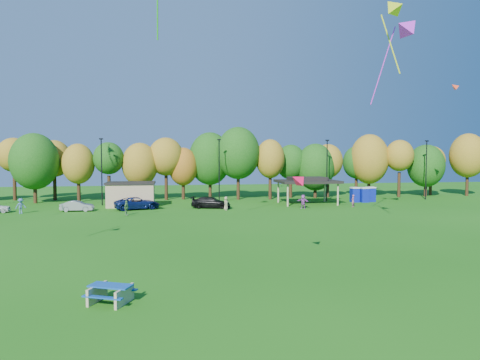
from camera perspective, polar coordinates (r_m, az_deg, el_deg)
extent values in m
plane|color=#19600F|center=(21.69, 4.33, -14.63)|extent=(160.00, 160.00, 0.00)
cylinder|color=black|center=(72.90, -27.84, -0.80)|extent=(0.50, 0.50, 4.12)
ellipsoid|color=olive|center=(72.76, -27.93, 2.97)|extent=(4.78, 4.78, 5.18)
cylinder|color=black|center=(67.14, -25.64, -1.29)|extent=(0.50, 0.50, 3.56)
ellipsoid|color=#144C0F|center=(66.96, -25.73, 2.26)|extent=(6.62, 6.62, 8.00)
cylinder|color=black|center=(70.60, -23.46, -0.95)|extent=(0.50, 0.50, 3.79)
ellipsoid|color=olive|center=(70.44, -23.54, 2.64)|extent=(4.94, 4.94, 5.58)
cylinder|color=black|center=(66.56, -20.70, -1.32)|extent=(0.50, 0.50, 3.34)
ellipsoid|color=olive|center=(66.38, -20.76, 2.04)|extent=(4.61, 4.61, 5.88)
cylinder|color=black|center=(65.67, -17.05, -1.10)|extent=(0.50, 0.50, 3.82)
ellipsoid|color=#144C0F|center=(65.50, -17.12, 2.78)|extent=(4.43, 4.43, 4.73)
cylinder|color=black|center=(65.89, -13.16, -1.28)|extent=(0.50, 0.50, 3.25)
ellipsoid|color=olive|center=(65.72, -13.20, 2.02)|extent=(5.33, 5.33, 6.53)
cylinder|color=black|center=(66.29, -9.81, -0.91)|extent=(0.50, 0.50, 3.96)
ellipsoid|color=olive|center=(66.13, -9.85, 3.09)|extent=(5.31, 5.31, 5.82)
cylinder|color=black|center=(66.63, -7.56, -1.26)|extent=(0.50, 0.50, 3.05)
ellipsoid|color=#995914|center=(66.45, -7.59, 1.79)|extent=(4.54, 4.54, 5.87)
cylinder|color=black|center=(68.05, -4.00, -0.85)|extent=(0.50, 0.50, 3.77)
ellipsoid|color=#144C0F|center=(67.88, -4.02, 2.86)|extent=(6.69, 6.69, 8.35)
cylinder|color=black|center=(65.58, -0.24, -0.76)|extent=(0.50, 0.50, 4.28)
ellipsoid|color=#144C0F|center=(65.42, -0.24, 3.61)|extent=(6.64, 6.64, 8.01)
cylinder|color=black|center=(66.24, 4.04, -0.96)|extent=(0.50, 0.50, 3.76)
ellipsoid|color=olive|center=(66.07, 4.05, 2.84)|extent=(4.49, 4.49, 6.02)
cylinder|color=black|center=(69.21, 6.76, -0.93)|extent=(0.50, 0.50, 3.43)
ellipsoid|color=#144C0F|center=(69.04, 6.79, 2.38)|extent=(4.77, 4.77, 5.63)
cylinder|color=black|center=(69.58, 9.99, -1.14)|extent=(0.50, 0.50, 2.95)
ellipsoid|color=#144C0F|center=(69.41, 10.02, 1.70)|extent=(6.14, 6.14, 7.54)
cylinder|color=black|center=(70.78, 11.60, -0.85)|extent=(0.50, 0.50, 3.52)
ellipsoid|color=olive|center=(70.61, 11.64, 2.48)|extent=(4.78, 4.78, 5.53)
cylinder|color=black|center=(74.50, 15.22, -0.75)|extent=(0.50, 0.50, 3.39)
ellipsoid|color=#144C0F|center=(74.34, 15.27, 2.29)|extent=(4.54, 4.54, 5.46)
cylinder|color=black|center=(74.04, 16.80, -0.67)|extent=(0.50, 0.50, 3.72)
ellipsoid|color=olive|center=(73.88, 16.85, 2.69)|extent=(6.32, 6.32, 8.24)
cylinder|color=black|center=(74.31, 20.43, -0.59)|extent=(0.50, 0.50, 4.06)
ellipsoid|color=olive|center=(74.17, 20.50, 3.07)|extent=(4.50, 4.50, 5.13)
cylinder|color=black|center=(77.44, 23.50, -0.88)|extent=(0.50, 0.50, 3.05)
ellipsoid|color=#144C0F|center=(77.28, 23.55, 1.75)|extent=(5.97, 5.97, 7.05)
cylinder|color=black|center=(79.76, 24.05, -0.60)|extent=(0.50, 0.50, 3.55)
ellipsoid|color=olive|center=(79.61, 24.12, 2.38)|extent=(4.60, 4.60, 4.99)
cylinder|color=black|center=(81.44, 28.01, -0.45)|extent=(0.50, 0.50, 4.07)
ellipsoid|color=olive|center=(81.32, 28.10, 2.90)|extent=(5.83, 5.83, 7.42)
cylinder|color=black|center=(60.78, -17.96, 1.00)|extent=(0.16, 0.16, 9.00)
cube|color=black|center=(60.79, -18.03, 5.24)|extent=(0.50, 0.25, 0.18)
cylinder|color=black|center=(60.49, -2.80, 1.14)|extent=(0.16, 0.16, 9.00)
cube|color=black|center=(60.50, -2.81, 5.40)|extent=(0.50, 0.25, 0.18)
cylinder|color=black|center=(64.32, 11.51, 1.20)|extent=(0.16, 0.16, 9.00)
cube|color=black|center=(64.33, 11.56, 5.21)|extent=(0.50, 0.25, 0.18)
cylinder|color=black|center=(71.60, 23.57, 1.19)|extent=(0.16, 0.16, 9.00)
cube|color=black|center=(71.60, 23.65, 4.79)|extent=(0.50, 0.25, 0.18)
cube|color=tan|center=(58.51, -14.33, -1.97)|extent=(6.00, 4.00, 3.00)
cube|color=black|center=(58.39, -14.35, -0.38)|extent=(6.30, 4.30, 0.25)
cylinder|color=tan|center=(56.93, 6.39, -2.03)|extent=(0.24, 0.24, 3.00)
cylinder|color=tan|center=(59.21, 12.92, -1.89)|extent=(0.24, 0.24, 3.00)
cylinder|color=tan|center=(61.73, 5.13, -1.62)|extent=(0.24, 0.24, 3.00)
cylinder|color=tan|center=(63.84, 11.22, -1.51)|extent=(0.24, 0.24, 3.00)
cube|color=black|center=(60.21, 8.96, -0.19)|extent=(8.20, 6.20, 0.35)
cube|color=black|center=(60.19, 8.96, 0.19)|extent=(5.00, 3.50, 0.45)
cube|color=#0B1C9A|center=(64.24, 15.04, -1.98)|extent=(1.10, 1.10, 2.00)
cube|color=silver|center=(64.15, 15.05, -1.01)|extent=(1.15, 1.15, 0.18)
cube|color=#0B1C9A|center=(64.43, 16.24, -1.98)|extent=(1.10, 1.10, 2.00)
cube|color=silver|center=(64.34, 16.25, -1.01)|extent=(1.15, 1.15, 0.18)
cube|color=#0B1C9A|center=(65.55, 17.03, -1.91)|extent=(1.10, 1.10, 2.00)
cube|color=silver|center=(65.47, 17.05, -0.96)|extent=(1.15, 1.15, 0.18)
cube|color=tan|center=(21.18, -18.52, -14.14)|extent=(0.74, 1.46, 0.77)
cube|color=tan|center=(20.48, -15.16, -14.69)|extent=(0.74, 1.46, 0.77)
cube|color=#12489F|center=(20.70, -16.88, -13.32)|extent=(2.08, 1.51, 0.06)
cube|color=#12489F|center=(20.26, -17.87, -14.68)|extent=(1.86, 1.02, 0.05)
cube|color=#12489F|center=(21.34, -15.92, -13.73)|extent=(1.86, 1.02, 0.05)
imported|color=gray|center=(55.36, -20.88, -3.26)|extent=(3.87, 1.42, 1.27)
imported|color=navy|center=(55.10, -13.54, -3.03)|extent=(6.05, 4.04, 1.54)
imported|color=black|center=(55.03, -3.91, -3.00)|extent=(5.40, 3.33, 1.46)
imported|color=#A448AD|center=(55.12, 8.41, -2.85)|extent=(1.52, 1.56, 1.78)
imported|color=#436A94|center=(55.71, -27.20, -3.10)|extent=(1.32, 1.21, 1.78)
imported|color=#5C8D56|center=(49.79, -14.91, -3.62)|extent=(0.71, 1.07, 1.69)
imported|color=#A84F76|center=(57.98, 14.83, -2.71)|extent=(0.70, 0.68, 1.62)
imported|color=tan|center=(52.80, -1.88, -3.13)|extent=(0.90, 0.98, 1.68)
cone|color=#F43D1C|center=(59.72, 26.65, 11.09)|extent=(1.36, 1.19, 1.14)
cone|color=#BBD216|center=(34.45, 19.60, 20.98)|extent=(1.92, 2.12, 1.70)
cylinder|color=#BBD216|center=(35.28, 19.42, 16.75)|extent=(0.89, 1.66, 4.73)
cone|color=#D129DF|center=(45.48, 21.69, 18.52)|extent=(3.09, 2.57, 2.73)
cylinder|color=#D129DF|center=(43.98, 18.53, 14.29)|extent=(2.78, 0.72, 7.55)
cone|color=#FE0E49|center=(25.46, 7.57, 0.04)|extent=(1.24, 1.09, 1.06)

